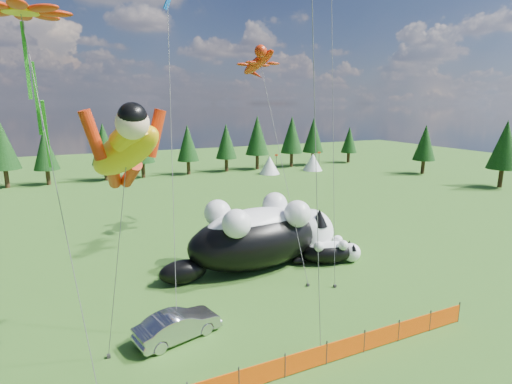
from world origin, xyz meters
TOP-DOWN VIEW (x-y plane):
  - ground at (0.00, 0.00)m, footprint 160.00×160.00m
  - safety_fence at (0.00, -3.00)m, footprint 22.06×0.06m
  - tree_line at (0.00, 45.00)m, footprint 90.00×4.00m
  - festival_tents at (11.00, 40.00)m, footprint 50.00×3.20m
  - cat_large at (5.21, 7.71)m, footprint 12.84×5.25m
  - cat_small at (9.65, 6.15)m, footprint 4.82×2.67m
  - car at (-2.20, 1.54)m, footprint 4.29×2.40m
  - superhero_kite at (-4.36, -1.15)m, footprint 5.27×5.40m
  - gecko_kite at (7.76, 13.94)m, footprint 3.72×13.51m
  - flower_kite at (-7.05, 0.22)m, footprint 3.98×5.36m
  - diamond_kite_a at (-0.84, 6.61)m, footprint 1.91×5.86m

SIDE VIEW (x-z plane):
  - ground at x=0.00m, z-range 0.00..0.00m
  - safety_fence at x=0.00m, z-range -0.05..1.05m
  - car at x=-2.20m, z-range 0.00..1.34m
  - cat_small at x=9.65m, z-range -0.04..1.73m
  - festival_tents at x=11.00m, z-range 0.00..2.80m
  - cat_large at x=5.21m, z-range -0.12..4.52m
  - tree_line at x=0.00m, z-range 0.00..8.00m
  - superhero_kite at x=-4.36m, z-range 3.61..14.83m
  - flower_kite at x=-7.05m, z-range 6.53..20.54m
  - gecko_kite at x=7.76m, z-range 5.29..22.54m
  - diamond_kite_a at x=-0.84m, z-range 6.35..23.28m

